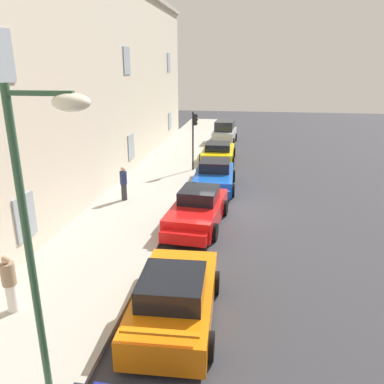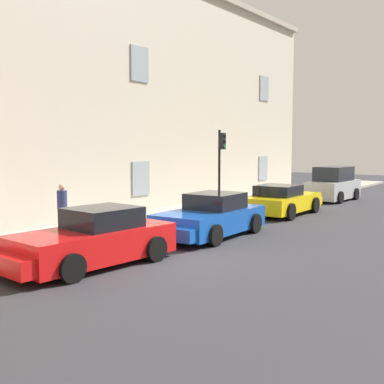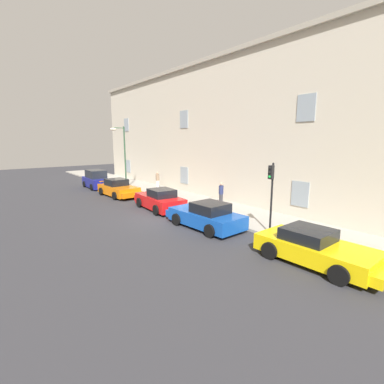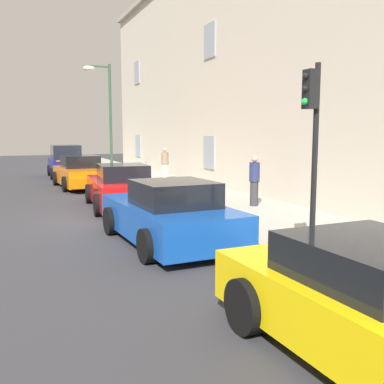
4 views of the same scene
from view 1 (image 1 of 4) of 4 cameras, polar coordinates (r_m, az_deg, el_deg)
The scene contains 12 objects.
ground_plane at distance 17.40m, azimuth 4.87°, elevation -2.77°, with size 80.00×80.00×0.00m, color #333338.
sidewalk at distance 18.08m, azimuth -8.24°, elevation -1.84°, with size 60.00×4.01×0.14m, color #A8A399.
building_facade at distance 18.62m, azimuth -21.43°, elevation 14.82°, with size 42.80×4.55×10.96m.
sportscar_red_lead at distance 10.21m, azimuth -2.49°, elevation -15.14°, with size 4.69×2.31×1.45m.
sportscar_yellow_flank at distance 15.48m, azimuth 0.71°, elevation -2.95°, with size 4.78×2.36×1.47m.
sportscar_white_middle at distance 20.25m, azimuth 3.32°, elevation 2.18°, with size 4.79×2.33×1.44m.
sportscar_tail_end at distance 26.44m, azimuth 3.98°, elevation 5.97°, with size 4.78×2.33×1.32m.
hatchback_distant at distance 32.68m, azimuth 4.90°, elevation 8.78°, with size 3.86×2.03×1.87m.
traffic_light at distance 23.09m, azimuth 0.33°, elevation 9.13°, with size 0.22×0.36×3.53m.
street_lamp at distance 6.73m, azimuth -21.21°, elevation -0.89°, with size 0.44×1.42×5.87m.
pedestrian_admiring at distance 18.33m, azimuth -10.19°, elevation 1.33°, with size 0.34×0.34×1.64m.
pedestrian_strolling at distance 11.09m, azimuth -25.61°, elevation -12.16°, with size 0.46×0.46×1.61m.
Camera 1 is at (-16.21, -0.97, 6.25)m, focal length 35.67 mm.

